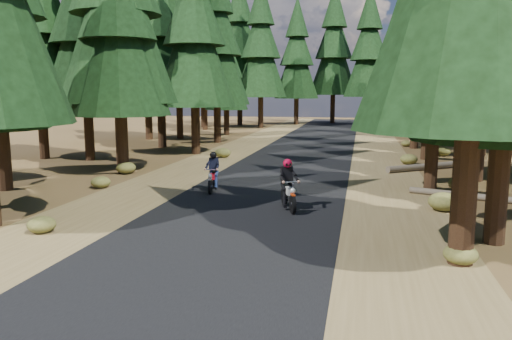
{
  "coord_description": "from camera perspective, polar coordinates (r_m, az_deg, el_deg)",
  "views": [
    {
      "loc": [
        3.46,
        -14.86,
        3.72
      ],
      "look_at": [
        0.0,
        1.5,
        1.1
      ],
      "focal_mm": 35.0,
      "sensor_mm": 36.0,
      "label": 1
    }
  ],
  "objects": [
    {
      "name": "log_far",
      "position": [
        18.97,
        23.9,
        -2.81
      ],
      "size": [
        4.38,
        1.86,
        0.24
      ],
      "primitive_type": "cylinder",
      "rotation": [
        0.0,
        1.57,
        -0.36
      ],
      "color": "#4C4233",
      "rests_on": "ground"
    },
    {
      "name": "shoulder_r",
      "position": [
        20.24,
        14.97,
        -1.99
      ],
      "size": [
        3.2,
        100.0,
        0.01
      ],
      "primitive_type": "cube",
      "color": "brown",
      "rests_on": "ground"
    },
    {
      "name": "pine_forest",
      "position": [
        36.32,
        6.6,
        15.44
      ],
      "size": [
        34.59,
        55.08,
        16.32
      ],
      "color": "black",
      "rests_on": "ground"
    },
    {
      "name": "shoulder_l",
      "position": [
        21.76,
        -10.0,
        -1.07
      ],
      "size": [
        3.2,
        100.0,
        0.01
      ],
      "primitive_type": "cube",
      "color": "brown",
      "rests_on": "ground"
    },
    {
      "name": "rider_lead",
      "position": [
        15.89,
        3.72,
        -2.65
      ],
      "size": [
        1.17,
        1.88,
        1.61
      ],
      "rotation": [
        0.0,
        0.0,
        3.52
      ],
      "color": "beige",
      "rests_on": "road"
    },
    {
      "name": "road",
      "position": [
        20.5,
        2.02,
        -1.54
      ],
      "size": [
        6.0,
        100.0,
        0.01
      ],
      "primitive_type": "cube",
      "color": "black",
      "rests_on": "ground"
    },
    {
      "name": "log_near",
      "position": [
        25.5,
        19.09,
        0.38
      ],
      "size": [
        4.13,
        3.26,
        0.32
      ],
      "primitive_type": "cylinder",
      "rotation": [
        0.0,
        1.57,
        0.65
      ],
      "color": "#4C4233",
      "rests_on": "ground"
    },
    {
      "name": "rider_follow",
      "position": [
        18.85,
        -4.95,
        -0.96
      ],
      "size": [
        0.69,
        1.72,
        1.49
      ],
      "rotation": [
        0.0,
        0.0,
        3.26
      ],
      "color": "#A60B17",
      "rests_on": "road"
    },
    {
      "name": "ground",
      "position": [
        15.71,
        -1.14,
        -4.8
      ],
      "size": [
        120.0,
        120.0,
        0.0
      ],
      "primitive_type": "plane",
      "color": "#4C381B",
      "rests_on": "ground"
    },
    {
      "name": "understory_shrubs",
      "position": [
        21.07,
        10.26,
        -0.66
      ],
      "size": [
        16.18,
        29.57,
        0.62
      ],
      "color": "#474C1E",
      "rests_on": "ground"
    }
  ]
}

